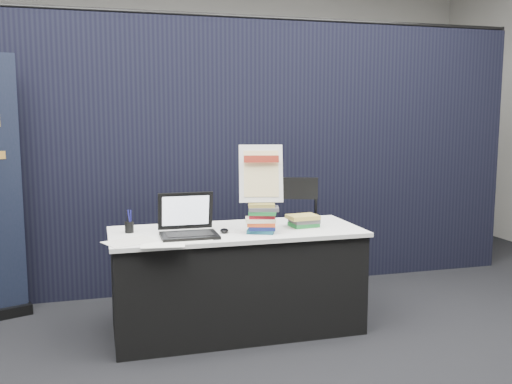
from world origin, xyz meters
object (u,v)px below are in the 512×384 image
object	(u,v)px
display_table	(237,280)
stacking_chair	(298,237)
info_sign	(261,174)
laptop	(188,226)
book_stack_short	(303,221)
book_stack_tall	(262,218)

from	to	relation	value
display_table	stacking_chair	xyz separation A→B (m)	(0.60, 0.36, 0.21)
display_table	info_sign	bearing A→B (deg)	-38.20
laptop	book_stack_short	distance (m)	0.87
book_stack_tall	stacking_chair	bearing A→B (deg)	48.40
stacking_chair	laptop	bearing A→B (deg)	-133.00
display_table	book_stack_tall	world-z (taller)	book_stack_tall
info_sign	laptop	bearing A→B (deg)	-168.36
display_table	stacking_chair	world-z (taller)	stacking_chair
book_stack_short	stacking_chair	size ratio (longest dim) A/B	0.21
laptop	display_table	bearing A→B (deg)	16.75
display_table	book_stack_tall	bearing A→B (deg)	-44.73
book_stack_tall	stacking_chair	world-z (taller)	stacking_chair
info_sign	stacking_chair	xyz separation A→B (m)	(0.45, 0.48, -0.58)
laptop	book_stack_short	size ratio (longest dim) A/B	1.76
info_sign	stacking_chair	bearing A→B (deg)	59.42
book_stack_tall	book_stack_short	xyz separation A→B (m)	(0.35, 0.12, -0.06)
book_stack_short	info_sign	bearing A→B (deg)	-165.81
book_stack_short	info_sign	xyz separation A→B (m)	(-0.35, -0.09, 0.37)
laptop	info_sign	distance (m)	0.62
laptop	info_sign	world-z (taller)	info_sign
laptop	book_stack_short	xyz separation A→B (m)	(0.87, 0.08, -0.02)
book_stack_short	info_sign	world-z (taller)	info_sign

